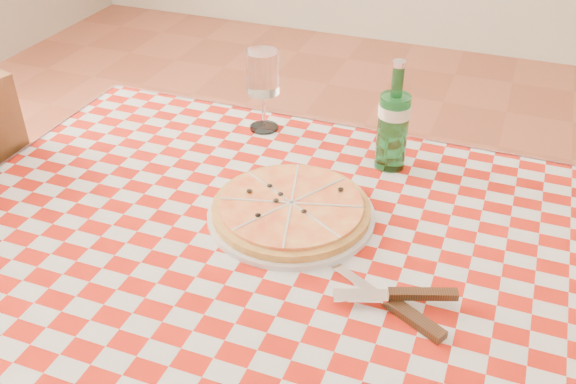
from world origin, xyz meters
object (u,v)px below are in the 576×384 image
Objects in this scene: dining_table at (287,282)px; water_bottle at (394,116)px; pizza_plate at (291,208)px; wine_glass at (263,91)px.

water_bottle is (0.11, 0.31, 0.21)m from dining_table.
wine_glass reaches higher than pizza_plate.
pizza_plate is 1.67× the size of wine_glass.
water_bottle is (0.13, 0.24, 0.10)m from pizza_plate.
water_bottle reaches higher than dining_table.
water_bottle is at bearing 62.45° from pizza_plate.
pizza_plate is 0.29m from water_bottle.
dining_table is 0.14m from pizza_plate.
dining_table is at bearing -76.11° from pizza_plate.
dining_table is at bearing -61.87° from wine_glass.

